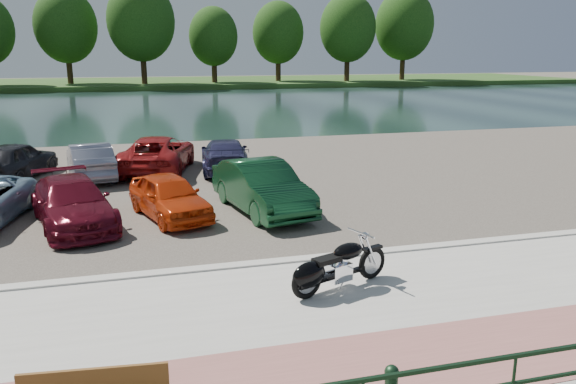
# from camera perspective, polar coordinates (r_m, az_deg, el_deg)

# --- Properties ---
(ground) EXTENTS (200.00, 200.00, 0.00)m
(ground) POSITION_cam_1_polar(r_m,az_deg,el_deg) (11.13, 9.13, -10.38)
(ground) COLOR #595447
(ground) RESTS_ON ground
(promenade) EXTENTS (60.00, 6.00, 0.10)m
(promenade) POSITION_cam_1_polar(r_m,az_deg,el_deg) (10.29, 11.46, -12.29)
(promenade) COLOR #B1AFA6
(promenade) RESTS_ON ground
(pink_path) EXTENTS (60.00, 2.00, 0.01)m
(pink_path) POSITION_cam_1_polar(r_m,az_deg,el_deg) (9.12, 15.80, -15.85)
(pink_path) COLOR #915652
(pink_path) RESTS_ON promenade
(kerb) EXTENTS (60.00, 0.30, 0.14)m
(kerb) POSITION_cam_1_polar(r_m,az_deg,el_deg) (12.80, 5.48, -6.57)
(kerb) COLOR #B1AFA6
(kerb) RESTS_ON ground
(parking_lot) EXTENTS (60.00, 18.00, 0.04)m
(parking_lot) POSITION_cam_1_polar(r_m,az_deg,el_deg) (21.14, -3.07, 1.64)
(parking_lot) COLOR #48423A
(parking_lot) RESTS_ON ground
(river) EXTENTS (120.00, 40.00, 0.00)m
(river) POSITION_cam_1_polar(r_m,az_deg,el_deg) (49.59, -10.21, 8.60)
(river) COLOR #192D2B
(river) RESTS_ON ground
(far_bank) EXTENTS (120.00, 24.00, 0.60)m
(far_bank) POSITION_cam_1_polar(r_m,az_deg,el_deg) (81.42, -12.29, 10.78)
(far_bank) COLOR #234418
(far_bank) RESTS_ON ground
(railing) EXTENTS (24.04, 0.05, 0.90)m
(railing) POSITION_cam_1_polar(r_m,az_deg,el_deg) (7.73, 22.03, -16.42)
(railing) COLOR black
(railing) RESTS_ON promenade
(far_trees) EXTENTS (70.25, 10.68, 12.52)m
(far_trees) POSITION_cam_1_polar(r_m,az_deg,el_deg) (75.54, -8.88, 16.16)
(far_trees) COLOR #322212
(far_trees) RESTS_ON far_bank
(motorcycle) EXTENTS (2.24, 1.08, 1.05)m
(motorcycle) POSITION_cam_1_polar(r_m,az_deg,el_deg) (10.83, 4.48, -7.71)
(motorcycle) COLOR black
(motorcycle) RESTS_ON promenade
(car_3) EXTENTS (2.82, 4.66, 1.26)m
(car_3) POSITION_cam_1_polar(r_m,az_deg,el_deg) (15.94, -21.04, -1.04)
(car_3) COLOR #560C1A
(car_3) RESTS_ON parking_lot
(car_4) EXTENTS (2.45, 3.86, 1.23)m
(car_4) POSITION_cam_1_polar(r_m,az_deg,el_deg) (15.99, -11.97, -0.42)
(car_4) COLOR red
(car_4) RESTS_ON parking_lot
(car_5) EXTENTS (2.37, 4.66, 1.46)m
(car_5) POSITION_cam_1_polar(r_m,az_deg,el_deg) (16.23, -2.67, 0.53)
(car_5) COLOR #103D20
(car_5) RESTS_ON parking_lot
(car_8) EXTENTS (2.85, 4.38, 1.39)m
(car_8) POSITION_cam_1_polar(r_m,az_deg,el_deg) (22.71, -26.04, 2.92)
(car_8) COLOR black
(car_8) RESTS_ON parking_lot
(car_9) EXTENTS (2.06, 4.17, 1.31)m
(car_9) POSITION_cam_1_polar(r_m,az_deg,el_deg) (21.72, -19.46, 3.00)
(car_9) COLOR slate
(car_9) RESTS_ON parking_lot
(car_10) EXTENTS (3.44, 5.41, 1.39)m
(car_10) POSITION_cam_1_polar(r_m,az_deg,el_deg) (22.26, -13.12, 3.80)
(car_10) COLOR maroon
(car_10) RESTS_ON parking_lot
(car_11) EXTENTS (2.24, 4.55, 1.27)m
(car_11) POSITION_cam_1_polar(r_m,az_deg,el_deg) (21.83, -6.42, 3.72)
(car_11) COLOR #28284E
(car_11) RESTS_ON parking_lot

